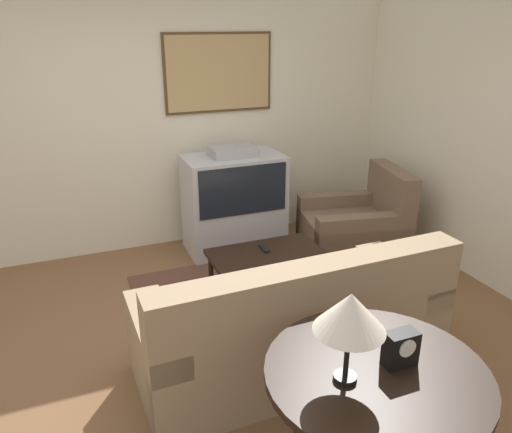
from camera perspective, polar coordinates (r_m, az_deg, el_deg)
ground_plane at (r=3.85m, az=-3.98°, el=-15.16°), size 12.00×12.00×0.00m
wall_back at (r=5.25m, az=-11.65°, el=10.80°), size 12.00×0.10×2.70m
area_rug at (r=4.42m, az=-0.14°, el=-9.62°), size 1.94×1.70×0.01m
tv at (r=5.21m, az=-2.53°, el=1.63°), size 1.00×0.58×1.11m
couch at (r=3.50m, az=4.28°, el=-12.73°), size 2.10×0.90×0.94m
armchair at (r=5.36m, az=11.47°, el=-1.10°), size 1.13×1.01×0.88m
coffee_table at (r=4.29m, az=1.08°, el=-4.68°), size 0.96×0.51×0.45m
console_table at (r=2.58m, az=13.59°, el=-17.90°), size 1.08×1.08×0.75m
table_lamp at (r=2.25m, az=10.71°, el=-10.84°), size 0.33×0.33×0.45m
mantel_clock at (r=2.55m, az=16.21°, el=-14.29°), size 0.16×0.10×0.18m
remote at (r=4.30m, az=0.93°, el=-3.66°), size 0.05×0.16×0.02m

